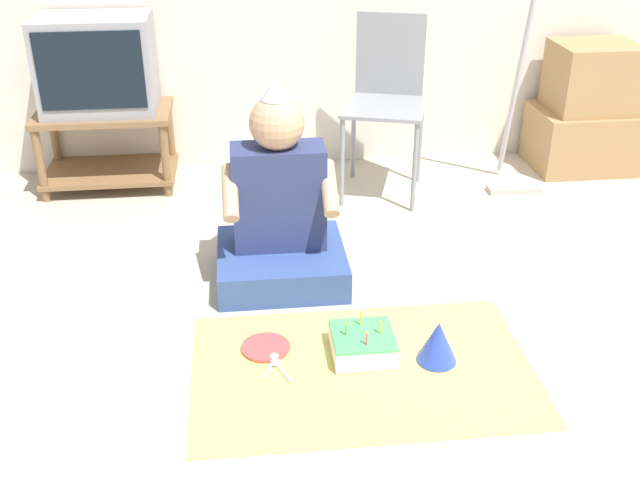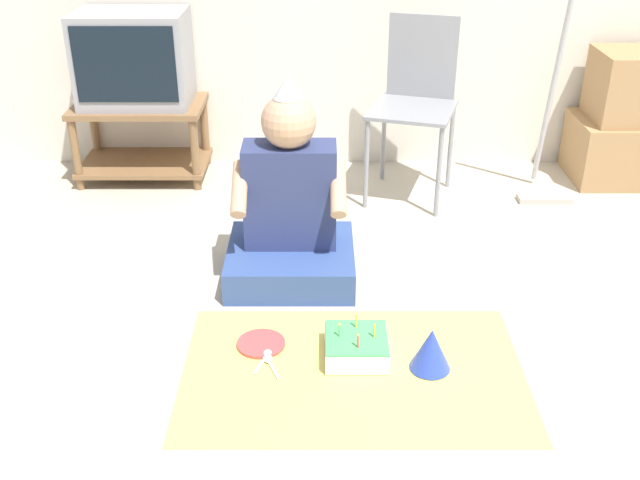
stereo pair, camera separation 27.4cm
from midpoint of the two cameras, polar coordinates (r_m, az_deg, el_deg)
The scene contains 13 objects.
ground_plane at distance 2.59m, azimuth 11.91°, elevation -12.33°, with size 16.00×16.00×0.00m, color #BCB29E.
tv_stand at distance 4.25m, azimuth -17.72°, elevation 7.18°, with size 0.70×0.44×0.42m.
tv at distance 4.14m, azimuth -18.53°, elevation 12.57°, with size 0.57×0.40×0.48m.
folding_chair at distance 3.93m, azimuth 3.08°, elevation 11.20°, with size 0.52×0.53×0.91m.
cardboard_box_stack at distance 4.50m, azimuth 18.03°, elevation 9.16°, with size 0.57×0.44×0.71m.
dust_mop at distance 4.07m, azimuth 12.92°, elevation 8.74°, with size 0.28×0.30×1.26m.
person_seated at distance 3.13m, azimuth -5.60°, elevation 1.74°, with size 0.54×0.50×0.87m.
party_cloth at distance 2.69m, azimuth 0.30°, elevation -9.86°, with size 1.21×0.78×0.01m.
birthday_cake at distance 2.73m, azimuth 0.40°, elevation -8.01°, with size 0.23×0.23×0.14m.
party_hat_blue at distance 2.69m, azimuth 6.09°, elevation -7.79°, with size 0.15×0.15×0.16m.
paper_plate at distance 2.80m, azimuth -7.00°, elevation -8.20°, with size 0.18×0.18×0.01m.
plastic_spoon_near at distance 2.74m, azimuth -6.49°, elevation -9.12°, with size 0.06×0.14×0.01m.
plastic_spoon_far at distance 2.71m, azimuth -6.21°, elevation -9.50°, with size 0.07×0.14×0.01m.
Camera 1 is at (-0.87, -1.86, 1.64)m, focal length 42.00 mm.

